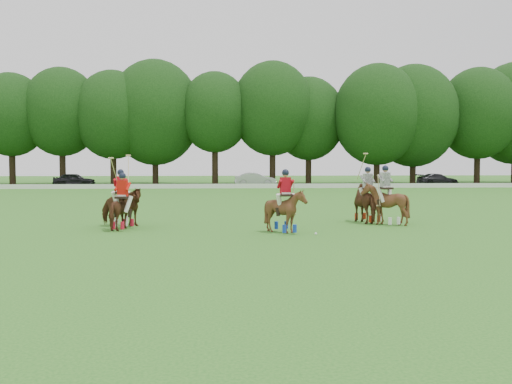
{
  "coord_description": "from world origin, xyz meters",
  "views": [
    {
      "loc": [
        0.13,
        -17.63,
        2.55
      ],
      "look_at": [
        1.64,
        4.2,
        1.4
      ],
      "focal_mm": 40.0,
      "sensor_mm": 36.0,
      "label": 1
    }
  ],
  "objects": [
    {
      "name": "boundary_rail",
      "position": [
        0.0,
        38.0,
        0.22
      ],
      "size": [
        120.0,
        0.1,
        0.44
      ],
      "primitive_type": "cube",
      "color": "white",
      "rests_on": "ground"
    },
    {
      "name": "car_left",
      "position": [
        -14.57,
        42.5,
        0.72
      ],
      "size": [
        4.24,
        1.77,
        1.44
      ],
      "primitive_type": "imported",
      "rotation": [
        0.0,
        0.0,
        1.59
      ],
      "color": "black",
      "rests_on": "ground"
    },
    {
      "name": "tree_line",
      "position": [
        0.26,
        48.05,
        8.23
      ],
      "size": [
        117.98,
        14.32,
        14.75
      ],
      "color": "black",
      "rests_on": "ground"
    },
    {
      "name": "polo_red_b",
      "position": [
        -3.65,
        5.15,
        0.81
      ],
      "size": [
        1.71,
        1.52,
        2.81
      ],
      "color": "#4F2D15",
      "rests_on": "ground"
    },
    {
      "name": "ground",
      "position": [
        0.0,
        0.0,
        0.0
      ],
      "size": [
        180.0,
        180.0,
        0.0
      ],
      "primitive_type": "plane",
      "color": "#25691E",
      "rests_on": "ground"
    },
    {
      "name": "polo_red_a",
      "position": [
        -3.4,
        4.05,
        0.76
      ],
      "size": [
        1.09,
        1.8,
        2.69
      ],
      "color": "#4F2D15",
      "rests_on": "ground"
    },
    {
      "name": "polo_red_c",
      "position": [
        2.6,
        2.67,
        0.82
      ],
      "size": [
        1.46,
        1.59,
        2.29
      ],
      "color": "#4F2D15",
      "rests_on": "ground"
    },
    {
      "name": "polo_ball",
      "position": [
        3.59,
        2.01,
        0.04
      ],
      "size": [
        0.09,
        0.09,
        0.09
      ],
      "primitive_type": "sphere",
      "color": "white",
      "rests_on": "ground"
    },
    {
      "name": "car_right",
      "position": [
        24.04,
        42.5,
        0.65
      ],
      "size": [
        4.62,
        2.13,
        1.31
      ],
      "primitive_type": "imported",
      "rotation": [
        0.0,
        0.0,
        1.64
      ],
      "color": "black",
      "rests_on": "ground"
    },
    {
      "name": "polo_stripe_a",
      "position": [
        6.48,
        5.92,
        0.85
      ],
      "size": [
        1.33,
        2.1,
        2.89
      ],
      "color": "#4F2D15",
      "rests_on": "ground"
    },
    {
      "name": "polo_stripe_b",
      "position": [
        6.96,
        5.04,
        0.88
      ],
      "size": [
        1.82,
        1.93,
        2.41
      ],
      "color": "#4F2D15",
      "rests_on": "ground"
    },
    {
      "name": "car_mid",
      "position": [
        4.22,
        42.5,
        0.72
      ],
      "size": [
        4.4,
        1.55,
        1.45
      ],
      "primitive_type": "imported",
      "rotation": [
        0.0,
        0.0,
        1.57
      ],
      "color": "#A4A5A9",
      "rests_on": "ground"
    }
  ]
}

